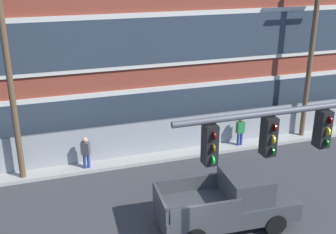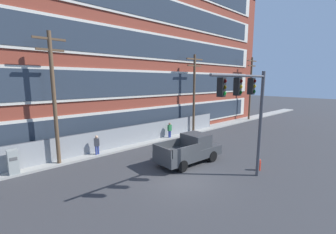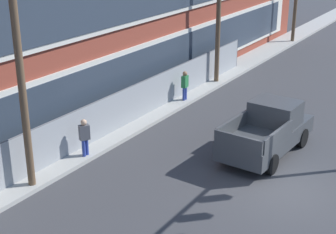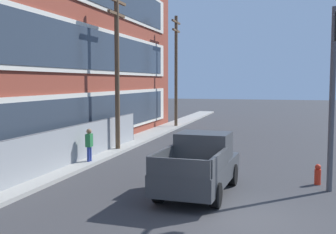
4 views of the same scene
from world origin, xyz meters
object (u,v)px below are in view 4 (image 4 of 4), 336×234
pedestrian_by_fence (89,144)px  fire_hydrant (318,175)px  pickup_truck_dark_grey (200,165)px  utility_pole_midblock (117,64)px  utility_pole_far_east (176,67)px

pedestrian_by_fence → fire_hydrant: bearing=-96.8°
pickup_truck_dark_grey → utility_pole_midblock: 10.28m
pickup_truck_dark_grey → fire_hydrant: bearing=-60.8°
utility_pole_far_east → pickup_truck_dark_grey: bearing=-163.4°
utility_pole_midblock → fire_hydrant: utility_pole_midblock is taller
pickup_truck_dark_grey → utility_pole_far_east: bearing=16.6°
utility_pole_midblock → fire_hydrant: 12.18m
utility_pole_midblock → utility_pole_far_east: utility_pole_far_east is taller
utility_pole_midblock → pedestrian_by_fence: 5.46m
pedestrian_by_fence → fire_hydrant: pedestrian_by_fence is taller
utility_pole_midblock → pedestrian_by_fence: size_ratio=5.17×
utility_pole_far_east → pedestrian_by_fence: 16.85m
pedestrian_by_fence → utility_pole_midblock: bearing=2.0°
pickup_truck_dark_grey → utility_pole_far_east: 21.09m
utility_pole_far_east → fire_hydrant: bearing=-150.3°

